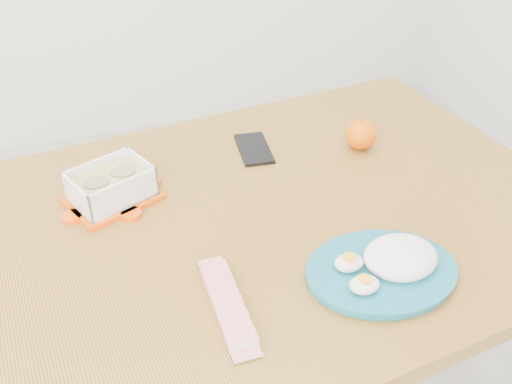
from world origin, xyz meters
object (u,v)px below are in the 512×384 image
object	(u,v)px
dining_table	(256,246)
orange_fruit	(361,134)
food_container	(111,186)
smartphone	(254,149)
rice_plate	(388,264)

from	to	relation	value
dining_table	orange_fruit	distance (m)	0.40
food_container	orange_fruit	distance (m)	0.61
food_container	orange_fruit	size ratio (longest dim) A/B	2.96
dining_table	smartphone	size ratio (longest dim) A/B	9.98
dining_table	smartphone	world-z (taller)	smartphone
rice_plate	smartphone	world-z (taller)	rice_plate
food_container	rice_plate	size ratio (longest dim) A/B	0.75
orange_fruit	rice_plate	size ratio (longest dim) A/B	0.25
orange_fruit	smartphone	world-z (taller)	orange_fruit
food_container	smartphone	bearing A→B (deg)	-6.57
dining_table	orange_fruit	bearing A→B (deg)	21.43
orange_fruit	smartphone	distance (m)	0.27
food_container	rice_plate	bearing A→B (deg)	-64.13
smartphone	rice_plate	bearing A→B (deg)	-73.37
dining_table	rice_plate	distance (m)	0.32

